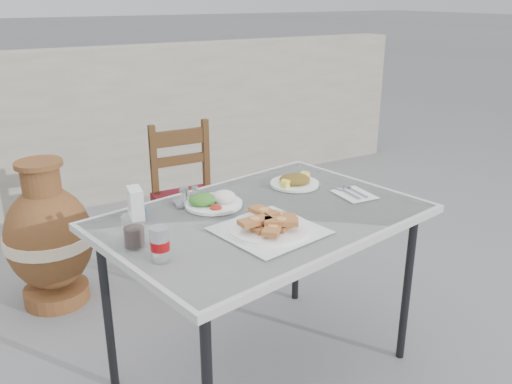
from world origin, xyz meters
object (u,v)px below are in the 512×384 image
salad_chopped_plate (295,181)px  condiment_caddy (187,198)px  napkin_holder (136,203)px  soda_can (160,244)px  cafe_table (264,225)px  terracotta_urn (49,239)px  cola_glass (134,233)px  pide_plate (269,223)px  chair (190,197)px  salad_rice_plate (213,201)px

salad_chopped_plate → condiment_caddy: condiment_caddy is taller
napkin_holder → soda_can: bearing=-88.3°
soda_can → condiment_caddy: (0.28, 0.41, -0.03)m
cafe_table → terracotta_urn: (-0.66, 1.08, -0.34)m
cola_glass → terracotta_urn: cola_glass is taller
pide_plate → soda_can: size_ratio=3.52×
chair → terracotta_urn: bearing=-177.9°
chair → salad_rice_plate: bearing=-105.3°
cola_glass → soda_can: bearing=-74.9°
salad_rice_plate → condiment_caddy: condiment_caddy is taller
condiment_caddy → terracotta_urn: bearing=117.8°
soda_can → chair: (0.65, 1.24, -0.36)m
napkin_holder → pide_plate: bearing=-35.6°
salad_chopped_plate → pide_plate: bearing=-134.9°
salad_rice_plate → cola_glass: 0.45m
salad_chopped_plate → terracotta_urn: salad_chopped_plate is taller
cafe_table → pide_plate: pide_plate is taller
soda_can → chair: same height
cafe_table → condiment_caddy: size_ratio=11.69×
condiment_caddy → terracotta_urn: (-0.44, 0.83, -0.42)m
cafe_table → condiment_caddy: (-0.22, 0.25, 0.08)m
salad_chopped_plate → chair: 0.93m
napkin_holder → terracotta_urn: size_ratio=0.15×
cafe_table → cola_glass: bearing=-177.5°
cafe_table → salad_rice_plate: salad_rice_plate is taller
cafe_table → napkin_holder: (-0.45, 0.22, 0.11)m
cafe_table → condiment_caddy: 0.34m
cola_glass → pide_plate: bearing=-15.9°
soda_can → cola_glass: bearing=105.1°
pide_plate → salad_chopped_plate: size_ratio=1.79×
cola_glass → napkin_holder: bearing=69.6°
salad_chopped_plate → condiment_caddy: bearing=176.4°
chair → terracotta_urn: chair is taller
salad_chopped_plate → napkin_holder: (-0.74, 0.00, 0.04)m
chair → cafe_table: bearing=-95.5°
salad_rice_plate → soda_can: (-0.36, -0.34, 0.04)m
salad_chopped_plate → chair: chair is taller
soda_can → napkin_holder: bearing=82.5°
pide_plate → chair: 1.30m
pide_plate → napkin_holder: size_ratio=3.36×
cafe_table → salad_chopped_plate: bearing=35.9°
salad_rice_plate → napkin_holder: napkin_holder is taller
salad_chopped_plate → soda_can: (-0.80, -0.38, 0.04)m
pide_plate → cola_glass: size_ratio=3.56×
soda_can → cola_glass: 0.15m
salad_rice_plate → chair: size_ratio=0.27×
cafe_table → salad_rice_plate: (-0.14, 0.18, 0.07)m
pide_plate → salad_chopped_plate: 0.52m
soda_can → condiment_caddy: 0.50m
salad_rice_plate → cola_glass: cola_glass is taller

